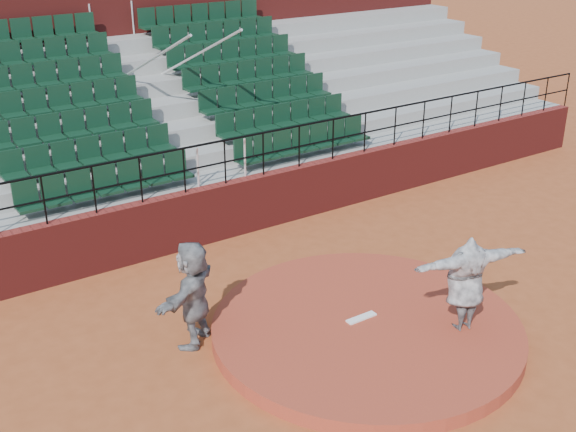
{
  "coord_description": "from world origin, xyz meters",
  "views": [
    {
      "loc": [
        -7.27,
        -8.31,
        7.08
      ],
      "look_at": [
        0.0,
        2.5,
        1.4
      ],
      "focal_mm": 45.0,
      "sensor_mm": 36.0,
      "label": 1
    }
  ],
  "objects": [
    {
      "name": "seating_deck",
      "position": [
        0.0,
        8.64,
        1.45
      ],
      "size": [
        24.0,
        5.97,
        4.63
      ],
      "color": "gray",
      "rests_on": "ground"
    },
    {
      "name": "boundary_wall",
      "position": [
        0.0,
        5.0,
        0.65
      ],
      "size": [
        24.0,
        0.3,
        1.3
      ],
      "primitive_type": "cube",
      "color": "maroon",
      "rests_on": "ground"
    },
    {
      "name": "pitcher",
      "position": [
        1.28,
        -1.04,
        1.12
      ],
      "size": [
        2.22,
        1.08,
        1.74
      ],
      "primitive_type": "imported",
      "rotation": [
        0.0,
        0.0,
        2.9
      ],
      "color": "black",
      "rests_on": "pitchers_mound"
    },
    {
      "name": "press_box_facade",
      "position": [
        0.0,
        12.6,
        3.55
      ],
      "size": [
        24.0,
        3.0,
        7.1
      ],
      "primitive_type": "cube",
      "color": "maroon",
      "rests_on": "ground"
    },
    {
      "name": "pitchers_mound",
      "position": [
        0.0,
        0.0,
        0.12
      ],
      "size": [
        5.5,
        5.5,
        0.25
      ],
      "primitive_type": "cylinder",
      "color": "#9F3923",
      "rests_on": "ground"
    },
    {
      "name": "ground",
      "position": [
        0.0,
        0.0,
        0.0
      ],
      "size": [
        90.0,
        90.0,
        0.0
      ],
      "primitive_type": "plane",
      "color": "#9C4923",
      "rests_on": "ground"
    },
    {
      "name": "wall_railing",
      "position": [
        0.0,
        5.0,
        2.03
      ],
      "size": [
        24.04,
        0.05,
        1.03
      ],
      "color": "black",
      "rests_on": "boundary_wall"
    },
    {
      "name": "pitching_rubber",
      "position": [
        0.0,
        0.15,
        0.27
      ],
      "size": [
        0.6,
        0.15,
        0.03
      ],
      "primitive_type": "cube",
      "color": "white",
      "rests_on": "pitchers_mound"
    },
    {
      "name": "fielder",
      "position": [
        -2.63,
        1.5,
        0.96
      ],
      "size": [
        1.76,
        1.53,
        1.92
      ],
      "primitive_type": "imported",
      "rotation": [
        0.0,
        0.0,
        3.79
      ],
      "color": "black",
      "rests_on": "ground"
    }
  ]
}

